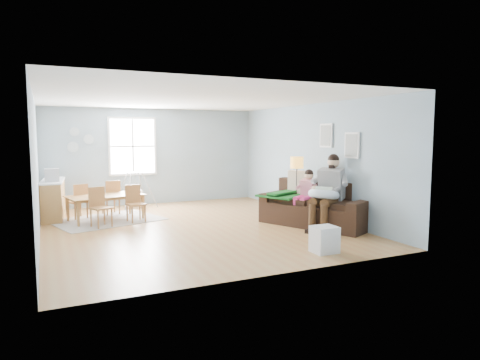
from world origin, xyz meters
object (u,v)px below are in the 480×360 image
storage_cube (324,239)px  baby_swing (135,192)px  father (328,189)px  sofa (317,210)px  monitor (52,175)px  dining_table (106,208)px  chair_sw (99,205)px  chair_ne (112,196)px  toddler (306,188)px  chair_se (135,201)px  chair_nw (79,200)px  floor_lamp (297,168)px  counter (53,199)px

storage_cube → baby_swing: 6.26m
father → storage_cube: size_ratio=3.53×
sofa → monitor: (-5.23, 2.95, 0.72)m
monitor → baby_swing: 2.45m
dining_table → baby_swing: 1.86m
storage_cube → baby_swing: size_ratio=0.41×
father → chair_sw: father is taller
storage_cube → monitor: 6.36m
sofa → dining_table: bearing=149.0°
chair_ne → baby_swing: (0.76, 0.92, -0.05)m
monitor → chair_sw: bearing=-52.1°
toddler → baby_swing: (-2.96, 3.88, -0.38)m
dining_table → chair_se: size_ratio=1.98×
chair_sw → chair_nw: size_ratio=1.03×
toddler → chair_se: toddler is taller
floor_lamp → baby_swing: size_ratio=1.35×
sofa → baby_swing: (-3.14, 4.05, 0.09)m
chair_nw → chair_sw: bearing=-73.3°
counter → monitor: size_ratio=5.19×
father → monitor: 6.20m
baby_swing → floor_lamp: bearing=-48.3°
chair_nw → storage_cube: bearing=-53.9°
sofa → storage_cube: (-1.18, -1.88, -0.11)m
floor_lamp → counter: bearing=153.0°
baby_swing → chair_se: bearing=-101.5°
chair_nw → monitor: bearing=174.7°
chair_ne → monitor: size_ratio=2.67×
chair_sw → counter: (-0.87, 1.45, -0.02)m
dining_table → monitor: monitor is taller
sofa → chair_ne: sofa is taller
sofa → chair_nw: size_ratio=3.08×
counter → sofa: bearing=-32.0°
storage_cube → chair_ne: 5.71m
chair_sw → monitor: monitor is taller
chair_nw → baby_swing: 1.92m
sofa → chair_ne: 5.00m
counter → baby_swing: size_ratio=1.53×
toddler → monitor: (-5.05, 2.78, 0.24)m
floor_lamp → chair_sw: 4.44m
counter → baby_swing: bearing=21.0°
father → dining_table: 5.04m
storage_cube → chair_se: 4.60m
toddler → counter: 5.92m
storage_cube → chair_se: (-2.36, 3.94, 0.25)m
toddler → floor_lamp: (0.06, 0.49, 0.40)m
father → dining_table: father is taller
chair_sw → monitor: size_ratio=2.67×
father → chair_nw: father is taller
sofa → dining_table: 4.80m
floor_lamp → chair_sw: (-4.22, 1.15, -0.73)m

